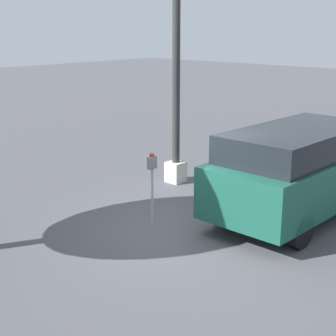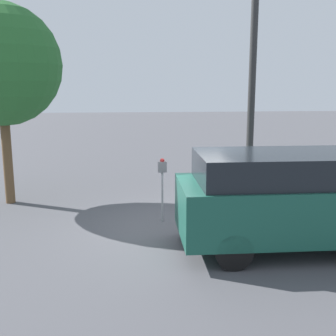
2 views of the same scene
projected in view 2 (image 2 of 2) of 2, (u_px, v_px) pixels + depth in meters
ground_plane at (176, 228)px, 9.82m from camera, size 80.00×80.00×0.00m
parking_meter_near at (162, 175)px, 10.11m from camera, size 0.21×0.13×1.57m
lamp_post at (251, 104)px, 11.70m from camera, size 0.44×0.44×7.03m
parked_van at (294, 197)px, 8.43m from camera, size 4.70×2.06×1.99m
street_tree at (0, 65)px, 11.21m from camera, size 3.26×3.26×5.45m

